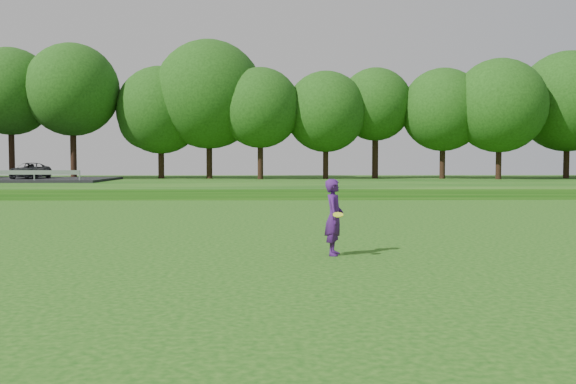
{
  "coord_description": "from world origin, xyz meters",
  "views": [
    {
      "loc": [
        0.53,
        -16.33,
        2.3
      ],
      "look_at": [
        0.98,
        2.81,
        1.3
      ],
      "focal_mm": 40.0,
      "sensor_mm": 36.0,
      "label": 1
    }
  ],
  "objects": [
    {
      "name": "walking_path",
      "position": [
        0.0,
        20.0,
        0.02
      ],
      "size": [
        130.0,
        1.6,
        0.04
      ],
      "primitive_type": "cube",
      "color": "gray",
      "rests_on": "ground"
    },
    {
      "name": "berm",
      "position": [
        0.0,
        34.0,
        0.3
      ],
      "size": [
        130.0,
        30.0,
        0.6
      ],
      "primitive_type": "cube",
      "color": "#12480D",
      "rests_on": "ground"
    },
    {
      "name": "ground",
      "position": [
        0.0,
        0.0,
        0.0
      ],
      "size": [
        140.0,
        140.0,
        0.0
      ],
      "primitive_type": "plane",
      "color": "#12480D",
      "rests_on": "ground"
    },
    {
      "name": "woman",
      "position": [
        1.98,
        -1.19,
        0.91
      ],
      "size": [
        0.55,
        0.93,
        1.82
      ],
      "color": "#431665",
      "rests_on": "ground"
    },
    {
      "name": "treeline",
      "position": [
        0.0,
        38.0,
        8.1
      ],
      "size": [
        104.0,
        7.0,
        15.0
      ],
      "primitive_type": null,
      "color": "#183E0E",
      "rests_on": "berm"
    }
  ]
}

